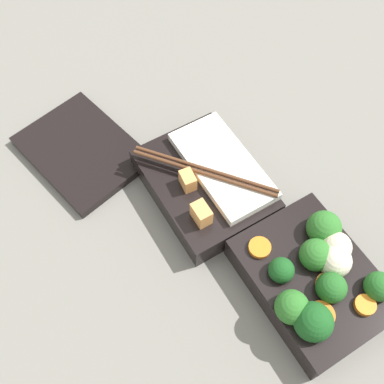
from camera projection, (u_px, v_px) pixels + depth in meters
ground_plane at (250, 238)px, 0.58m from camera, size 3.00×3.00×0.00m
bento_tray_vegetable at (315, 277)px, 0.53m from camera, size 0.18×0.14×0.07m
bento_tray_rice at (206, 182)px, 0.60m from camera, size 0.18×0.13×0.06m
bento_lid at (82, 150)px, 0.65m from camera, size 0.20×0.17×0.01m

